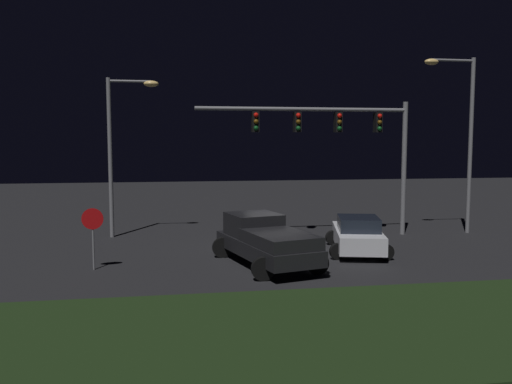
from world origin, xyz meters
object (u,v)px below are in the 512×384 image
object	(u,v)px
pickup_truck	(265,238)
car_sedan	(358,235)
street_lamp_left	(120,137)
traffic_signal_gantry	(339,132)
stop_sign	(93,227)
street_lamp_right	(462,125)

from	to	relation	value
pickup_truck	car_sedan	xyz separation A→B (m)	(4.20, 1.54, -0.26)
street_lamp_left	pickup_truck	bearing A→B (deg)	-50.07
car_sedan	traffic_signal_gantry	xyz separation A→B (m)	(0.35, 3.75, 4.29)
car_sedan	traffic_signal_gantry	bearing A→B (deg)	8.66
traffic_signal_gantry	stop_sign	size ratio (longest dim) A/B	4.63
car_sedan	stop_sign	world-z (taller)	stop_sign
traffic_signal_gantry	street_lamp_left	xyz separation A→B (m)	(-10.28, 1.55, -0.23)
car_sedan	pickup_truck	bearing A→B (deg)	124.05
pickup_truck	street_lamp_right	distance (m)	12.82
car_sedan	street_lamp_right	world-z (taller)	street_lamp_right
car_sedan	street_lamp_right	xyz separation A→B (m)	(6.64, 3.68, 4.68)
pickup_truck	traffic_signal_gantry	xyz separation A→B (m)	(4.55, 5.29, 4.03)
traffic_signal_gantry	street_lamp_right	size ratio (longest dim) A/B	1.19
street_lamp_right	stop_sign	world-z (taller)	street_lamp_right
street_lamp_right	stop_sign	distance (m)	18.19
car_sedan	street_lamp_left	xyz separation A→B (m)	(-9.93, 5.31, 4.06)
car_sedan	street_lamp_right	bearing A→B (deg)	-47.10
pickup_truck	car_sedan	bearing A→B (deg)	-84.39
traffic_signal_gantry	car_sedan	bearing A→B (deg)	-95.26
traffic_signal_gantry	stop_sign	distance (m)	12.41
car_sedan	traffic_signal_gantry	size ratio (longest dim) A/B	0.46
traffic_signal_gantry	street_lamp_right	distance (m)	6.31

